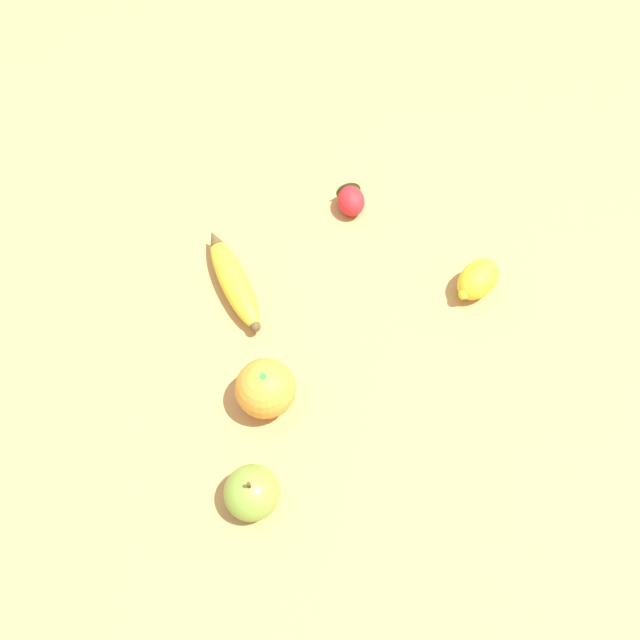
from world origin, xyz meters
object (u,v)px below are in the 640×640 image
orange (265,388)px  banana (234,281)px  lemon (478,279)px  strawberry (350,199)px  apple (252,493)px

orange → banana: bearing=171.0°
banana → lemon: bearing=-115.3°
banana → orange: bearing=172.3°
banana → orange: orange is taller
banana → strawberry: size_ratio=2.78×
banana → lemon: 0.35m
orange → lemon: bearing=94.0°
banana → orange: 0.19m
strawberry → apple: bearing=153.1°
banana → strawberry: 0.23m
strawberry → lemon: size_ratio=0.76×
lemon → orange: bearing=-86.0°
orange → strawberry: 0.35m
banana → lemon: (0.16, 0.32, 0.01)m
orange → strawberry: (-0.24, 0.25, -0.02)m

